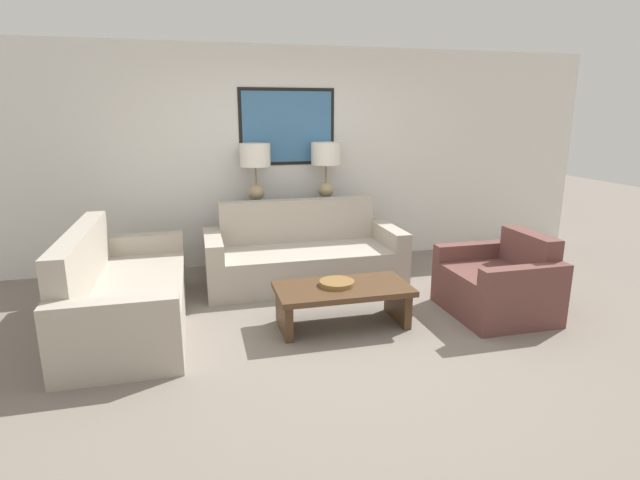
% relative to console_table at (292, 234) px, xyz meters
% --- Properties ---
extents(ground_plane, '(20.00, 20.00, 0.00)m').
position_rel_console_table_xyz_m(ground_plane, '(0.00, -2.04, -0.41)').
color(ground_plane, slate).
extents(back_wall, '(8.22, 0.12, 2.65)m').
position_rel_console_table_xyz_m(back_wall, '(0.00, 0.27, 0.92)').
color(back_wall, silver).
rests_on(back_wall, ground_plane).
extents(console_table, '(1.35, 0.39, 0.82)m').
position_rel_console_table_xyz_m(console_table, '(0.00, 0.00, 0.00)').
color(console_table, black).
rests_on(console_table, ground_plane).
extents(table_lamp_left, '(0.36, 0.36, 0.70)m').
position_rel_console_table_xyz_m(table_lamp_left, '(-0.43, 0.00, 0.89)').
color(table_lamp_left, tan).
rests_on(table_lamp_left, console_table).
extents(table_lamp_right, '(0.36, 0.36, 0.70)m').
position_rel_console_table_xyz_m(table_lamp_right, '(0.43, 0.00, 0.89)').
color(table_lamp_right, tan).
rests_on(table_lamp_right, console_table).
extents(couch_by_back_wall, '(2.17, 0.93, 0.89)m').
position_rel_console_table_xyz_m(couch_by_back_wall, '(0.00, -0.64, -0.12)').
color(couch_by_back_wall, '#ADA393').
rests_on(couch_by_back_wall, ground_plane).
extents(couch_by_side, '(0.93, 2.17, 0.89)m').
position_rel_console_table_xyz_m(couch_by_side, '(-1.82, -1.42, -0.12)').
color(couch_by_side, '#ADA393').
rests_on(couch_by_side, ground_plane).
extents(coffee_table, '(1.20, 0.61, 0.37)m').
position_rel_console_table_xyz_m(coffee_table, '(0.08, -1.92, -0.13)').
color(coffee_table, '#4C331E').
rests_on(coffee_table, ground_plane).
extents(decorative_bowl, '(0.31, 0.31, 0.04)m').
position_rel_console_table_xyz_m(decorative_bowl, '(0.03, -1.89, -0.01)').
color(decorative_bowl, olive).
rests_on(decorative_bowl, coffee_table).
extents(armchair_near_back_wall, '(0.85, 0.96, 0.77)m').
position_rel_console_table_xyz_m(armchair_near_back_wall, '(1.60, -2.01, -0.13)').
color(armchair_near_back_wall, brown).
rests_on(armchair_near_back_wall, ground_plane).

